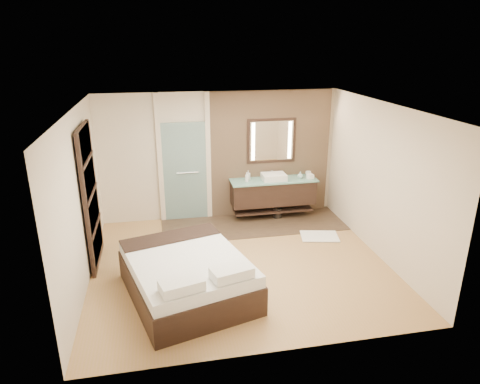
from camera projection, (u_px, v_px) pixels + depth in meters
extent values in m
plane|color=#AC8348|center=(240.00, 264.00, 7.42)|extent=(5.00, 5.00, 0.00)
cube|color=#39271F|center=(253.00, 224.00, 9.00)|extent=(3.80, 1.30, 0.01)
cube|color=tan|center=(270.00, 154.00, 9.20)|extent=(2.60, 0.08, 2.70)
cube|color=black|center=(273.00, 192.00, 9.20)|extent=(1.80, 0.50, 0.50)
cube|color=black|center=(273.00, 209.00, 9.33)|extent=(1.71, 0.45, 0.04)
cube|color=#89D2C0|center=(274.00, 180.00, 9.09)|extent=(1.85, 0.55, 0.03)
cube|color=white|center=(274.00, 177.00, 9.06)|extent=(0.50, 0.38, 0.13)
cylinder|color=silver|center=(271.00, 173.00, 9.23)|extent=(0.03, 0.03, 0.18)
cylinder|color=silver|center=(272.00, 170.00, 9.16)|extent=(0.02, 0.10, 0.02)
cube|color=black|center=(271.00, 141.00, 9.06)|extent=(1.06, 0.03, 0.96)
cube|color=white|center=(272.00, 141.00, 9.04)|extent=(0.94, 0.01, 0.84)
cube|color=#F9E8BA|center=(253.00, 142.00, 8.97)|extent=(0.07, 0.01, 0.80)
cube|color=#F9E8BA|center=(290.00, 140.00, 9.11)|extent=(0.07, 0.01, 0.80)
cube|color=#AAD7D4|center=(185.00, 172.00, 8.96)|extent=(0.90, 0.05, 2.10)
cylinder|color=silver|center=(187.00, 173.00, 8.92)|extent=(0.45, 0.03, 0.03)
cube|color=beige|center=(160.00, 159.00, 8.78)|extent=(0.10, 0.08, 2.70)
cube|color=beige|center=(208.00, 157.00, 8.96)|extent=(0.10, 0.08, 2.70)
cube|color=black|center=(91.00, 197.00, 7.13)|extent=(0.06, 1.20, 2.40)
cube|color=beige|center=(97.00, 242.00, 7.41)|extent=(0.02, 1.06, 0.52)
cube|color=beige|center=(93.00, 210.00, 7.21)|extent=(0.02, 1.06, 0.52)
cube|color=beige|center=(89.00, 177.00, 7.02)|extent=(0.02, 1.06, 0.52)
cube|color=beige|center=(85.00, 142.00, 6.82)|extent=(0.02, 1.06, 0.52)
cube|color=black|center=(188.00, 281.00, 6.47)|extent=(2.11, 2.39, 0.45)
cube|color=white|center=(187.00, 263.00, 6.36)|extent=(2.05, 2.33, 0.18)
cube|color=black|center=(171.00, 237.00, 6.98)|extent=(1.64, 0.86, 0.04)
cube|color=white|center=(182.00, 285.00, 5.47)|extent=(0.62, 0.44, 0.14)
cube|color=white|center=(232.00, 273.00, 5.77)|extent=(0.62, 0.44, 0.14)
cube|color=white|center=(320.00, 236.00, 8.42)|extent=(0.81, 0.64, 0.02)
cylinder|color=black|center=(277.00, 213.00, 9.30)|extent=(0.24, 0.24, 0.24)
cube|color=white|center=(310.00, 176.00, 9.13)|extent=(0.15, 0.15, 0.10)
imported|color=silver|center=(247.00, 177.00, 8.91)|extent=(0.08, 0.08, 0.21)
imported|color=#B2B2B2|center=(248.00, 175.00, 9.09)|extent=(0.10, 0.10, 0.19)
imported|color=#A1CACA|center=(300.00, 175.00, 9.16)|extent=(0.15, 0.15, 0.14)
imported|color=silver|center=(308.00, 173.00, 9.34)|extent=(0.16, 0.16, 0.10)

